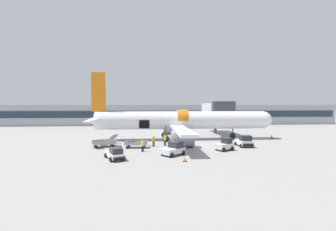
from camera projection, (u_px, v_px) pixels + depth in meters
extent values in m
plane|color=gray|center=(193.00, 145.00, 34.17)|extent=(500.00, 500.00, 0.00)
cube|color=#9EA3AD|center=(170.00, 114.00, 71.08)|extent=(103.30, 9.76, 6.04)
cube|color=#232D3D|center=(172.00, 114.00, 66.15)|extent=(101.23, 0.16, 1.93)
cylinder|color=#4C4C51|center=(215.00, 126.00, 47.42)|extent=(0.60, 0.60, 3.25)
cube|color=silver|center=(215.00, 111.00, 47.27)|extent=(3.17, 11.43, 3.17)
cube|color=#333842|center=(223.00, 111.00, 42.17)|extent=(4.12, 1.60, 3.80)
cylinder|color=white|center=(182.00, 120.00, 39.43)|extent=(29.74, 3.10, 3.10)
sphere|color=white|center=(263.00, 120.00, 40.65)|extent=(2.95, 2.95, 2.95)
cone|color=white|center=(95.00, 121.00, 38.22)|extent=(3.57, 2.85, 2.85)
cylinder|color=orange|center=(182.00, 119.00, 39.39)|extent=(1.78, 3.11, 3.11)
cube|color=orange|center=(98.00, 92.00, 38.03)|extent=(2.33, 0.28, 6.64)
cube|color=white|center=(93.00, 120.00, 34.36)|extent=(0.88, 7.80, 0.20)
cube|color=white|center=(103.00, 118.00, 42.13)|extent=(0.88, 7.80, 0.20)
cube|color=white|center=(181.00, 130.00, 31.98)|extent=(2.10, 13.93, 0.40)
cube|color=white|center=(171.00, 122.00, 46.77)|extent=(2.10, 13.93, 0.40)
cylinder|color=gray|center=(182.00, 139.00, 32.09)|extent=(3.21, 2.34, 2.34)
cylinder|color=gray|center=(172.00, 128.00, 46.82)|extent=(3.21, 2.34, 2.34)
cube|color=black|center=(144.00, 124.00, 37.40)|extent=(1.70, 0.12, 1.40)
cylinder|color=#56565B|center=(233.00, 130.00, 40.27)|extent=(0.22, 0.22, 2.08)
sphere|color=black|center=(233.00, 136.00, 40.32)|extent=(1.05, 1.05, 1.05)
cylinder|color=#56565B|center=(166.00, 132.00, 37.03)|extent=(0.22, 0.22, 2.08)
sphere|color=black|center=(166.00, 138.00, 37.08)|extent=(1.05, 1.05, 1.05)
cylinder|color=#56565B|center=(164.00, 129.00, 41.52)|extent=(0.22, 0.22, 2.08)
sphere|color=black|center=(164.00, 135.00, 41.57)|extent=(1.05, 1.05, 1.05)
cube|color=silver|center=(173.00, 151.00, 27.13)|extent=(3.31, 3.11, 0.63)
cube|color=#232833|center=(176.00, 145.00, 27.44)|extent=(1.91, 1.93, 0.71)
cube|color=black|center=(181.00, 150.00, 28.15)|extent=(1.04, 1.27, 0.31)
sphere|color=black|center=(183.00, 153.00, 27.22)|extent=(0.56, 0.56, 0.56)
sphere|color=black|center=(174.00, 151.00, 28.40)|extent=(0.56, 0.56, 0.56)
sphere|color=black|center=(172.00, 155.00, 25.89)|extent=(0.56, 0.56, 0.56)
sphere|color=black|center=(162.00, 153.00, 27.07)|extent=(0.56, 0.56, 0.56)
cube|color=silver|center=(244.00, 142.00, 32.75)|extent=(1.71, 2.75, 0.69)
cube|color=#232833|center=(245.00, 138.00, 32.24)|extent=(1.44, 1.24, 0.76)
cube|color=black|center=(248.00, 145.00, 31.35)|extent=(1.51, 0.14, 0.35)
sphere|color=black|center=(241.00, 146.00, 31.77)|extent=(0.56, 0.56, 0.56)
sphere|color=black|center=(252.00, 146.00, 31.92)|extent=(0.56, 0.56, 0.56)
sphere|color=black|center=(236.00, 143.00, 33.62)|extent=(0.56, 0.56, 0.56)
sphere|color=black|center=(246.00, 143.00, 33.77)|extent=(0.56, 0.56, 0.56)
cube|color=silver|center=(224.00, 146.00, 29.90)|extent=(2.66, 2.21, 0.68)
cube|color=#232833|center=(227.00, 140.00, 30.08)|extent=(1.43, 1.44, 0.75)
cube|color=black|center=(231.00, 146.00, 30.56)|extent=(0.63, 1.06, 0.34)
sphere|color=black|center=(232.00, 148.00, 29.83)|extent=(0.56, 0.56, 0.56)
sphere|color=black|center=(225.00, 147.00, 30.84)|extent=(0.56, 0.56, 0.56)
sphere|color=black|center=(224.00, 150.00, 28.98)|extent=(0.56, 0.56, 0.56)
sphere|color=black|center=(217.00, 148.00, 29.99)|extent=(0.56, 0.56, 0.56)
cube|color=white|center=(115.00, 155.00, 25.12)|extent=(2.56, 3.39, 0.51)
cube|color=#232833|center=(116.00, 151.00, 24.62)|extent=(1.64, 1.76, 0.61)
cube|color=black|center=(119.00, 159.00, 23.73)|extent=(1.16, 0.63, 0.25)
sphere|color=black|center=(112.00, 159.00, 23.89)|extent=(0.56, 0.56, 0.56)
sphere|color=black|center=(123.00, 158.00, 24.54)|extent=(0.56, 0.56, 0.56)
sphere|color=black|center=(106.00, 155.00, 25.72)|extent=(0.56, 0.56, 0.56)
sphere|color=black|center=(117.00, 154.00, 26.36)|extent=(0.56, 0.56, 0.56)
cube|color=#999BA0|center=(136.00, 144.00, 31.72)|extent=(3.24, 1.69, 0.05)
cube|color=#999BA0|center=(147.00, 143.00, 31.69)|extent=(0.20, 1.39, 0.45)
cube|color=#999BA0|center=(135.00, 143.00, 31.05)|extent=(3.05, 0.36, 0.45)
cube|color=#999BA0|center=(137.00, 142.00, 32.38)|extent=(3.05, 0.36, 0.45)
cube|color=#333338|center=(150.00, 146.00, 31.70)|extent=(0.90, 0.17, 0.06)
sphere|color=black|center=(143.00, 147.00, 31.02)|extent=(0.40, 0.40, 0.40)
sphere|color=black|center=(144.00, 145.00, 32.41)|extent=(0.40, 0.40, 0.40)
sphere|color=black|center=(127.00, 147.00, 31.06)|extent=(0.40, 0.40, 0.40)
sphere|color=black|center=(129.00, 145.00, 32.45)|extent=(0.40, 0.40, 0.40)
cube|color=olive|center=(139.00, 143.00, 31.97)|extent=(0.38, 0.31, 0.34)
cube|color=#4C1E1E|center=(133.00, 143.00, 31.49)|extent=(0.48, 0.23, 0.50)
cube|color=#14472D|center=(129.00, 143.00, 31.73)|extent=(0.48, 0.33, 0.45)
cube|color=#999BA0|center=(104.00, 144.00, 32.46)|extent=(3.60, 2.64, 0.05)
cube|color=#999BA0|center=(115.00, 141.00, 33.17)|extent=(0.63, 1.43, 0.52)
cube|color=#999BA0|center=(105.00, 143.00, 31.79)|extent=(2.99, 1.27, 0.52)
cube|color=#999BA0|center=(103.00, 141.00, 33.09)|extent=(2.99, 1.27, 0.52)
cube|color=#333338|center=(118.00, 144.00, 33.41)|extent=(0.86, 0.41, 0.06)
sphere|color=black|center=(113.00, 146.00, 32.31)|extent=(0.40, 0.40, 0.40)
sphere|color=black|center=(111.00, 144.00, 33.66)|extent=(0.40, 0.40, 0.40)
sphere|color=black|center=(97.00, 147.00, 31.27)|extent=(0.40, 0.40, 0.40)
sphere|color=black|center=(95.00, 145.00, 32.63)|extent=(0.40, 0.40, 0.40)
cube|color=olive|center=(112.00, 142.00, 32.76)|extent=(0.52, 0.28, 0.38)
cube|color=#2D2D33|center=(101.00, 143.00, 32.03)|extent=(0.53, 0.41, 0.41)
cylinder|color=#2D2D33|center=(154.00, 144.00, 32.58)|extent=(0.32, 0.32, 0.77)
cylinder|color=orange|center=(154.00, 139.00, 32.55)|extent=(0.41, 0.41, 0.61)
sphere|color=tan|center=(154.00, 136.00, 32.53)|extent=(0.21, 0.21, 0.21)
cylinder|color=orange|center=(152.00, 140.00, 32.50)|extent=(0.13, 0.13, 0.56)
cylinder|color=orange|center=(155.00, 140.00, 32.60)|extent=(0.13, 0.13, 0.56)
cylinder|color=black|center=(143.00, 149.00, 29.03)|extent=(0.40, 0.40, 0.78)
cylinder|color=#CCE523|center=(143.00, 143.00, 29.00)|extent=(0.51, 0.51, 0.61)
sphere|color=tan|center=(143.00, 140.00, 28.98)|extent=(0.21, 0.21, 0.21)
cylinder|color=#CCE523|center=(144.00, 144.00, 28.87)|extent=(0.16, 0.16, 0.56)
cylinder|color=#CCE523|center=(141.00, 144.00, 29.13)|extent=(0.16, 0.16, 0.56)
cylinder|color=#2D2D33|center=(165.00, 143.00, 33.44)|extent=(0.37, 0.37, 0.86)
cylinder|color=#CCE523|center=(165.00, 138.00, 33.40)|extent=(0.47, 0.47, 0.67)
sphere|color=brown|center=(165.00, 135.00, 33.38)|extent=(0.24, 0.24, 0.24)
cylinder|color=#CCE523|center=(165.00, 138.00, 33.64)|extent=(0.15, 0.15, 0.62)
cylinder|color=#CCE523|center=(165.00, 138.00, 33.17)|extent=(0.15, 0.15, 0.62)
cube|color=#721951|center=(120.00, 149.00, 29.47)|extent=(0.59, 0.38, 0.58)
cube|color=black|center=(120.00, 146.00, 29.45)|extent=(0.35, 0.10, 0.12)
cube|color=black|center=(272.00, 138.00, 40.40)|extent=(0.64, 0.64, 0.03)
cone|color=orange|center=(272.00, 137.00, 40.39)|extent=(0.48, 0.48, 0.74)
cylinder|color=white|center=(272.00, 136.00, 40.39)|extent=(0.28, 0.28, 0.09)
cube|color=black|center=(185.00, 161.00, 24.08)|extent=(0.45, 0.45, 0.03)
cone|color=orange|center=(185.00, 159.00, 24.06)|extent=(0.33, 0.33, 0.56)
cylinder|color=white|center=(185.00, 159.00, 24.06)|extent=(0.19, 0.19, 0.07)
cube|color=black|center=(189.00, 146.00, 33.00)|extent=(0.58, 0.58, 0.03)
cone|color=orange|center=(189.00, 144.00, 32.98)|extent=(0.43, 0.43, 0.62)
cylinder|color=white|center=(189.00, 144.00, 32.98)|extent=(0.25, 0.25, 0.07)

